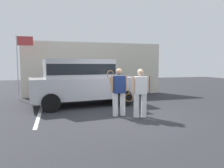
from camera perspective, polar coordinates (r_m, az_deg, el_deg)
ground_plane at (r=7.31m, az=3.66°, el=-9.04°), size 40.00×40.00×0.00m
parking_stripe_0 at (r=8.40m, az=-19.24°, el=-7.41°), size 0.12×4.40×0.01m
house_frontage at (r=12.40m, az=-4.63°, el=3.69°), size 8.24×0.40×3.12m
parked_suv at (r=9.35m, az=-8.39°, el=1.17°), size 4.79×2.60×2.05m
tennis_player_man at (r=7.32m, az=1.93°, el=-1.98°), size 0.76×0.28×1.68m
tennis_player_woman at (r=7.20m, az=7.75°, el=-2.30°), size 0.88×0.28×1.67m
potted_plant_by_porch at (r=12.08m, az=6.30°, el=-0.88°), size 0.71×0.71×0.93m
flag_pole at (r=11.40m, az=-23.81°, el=7.10°), size 0.80×0.08×3.28m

